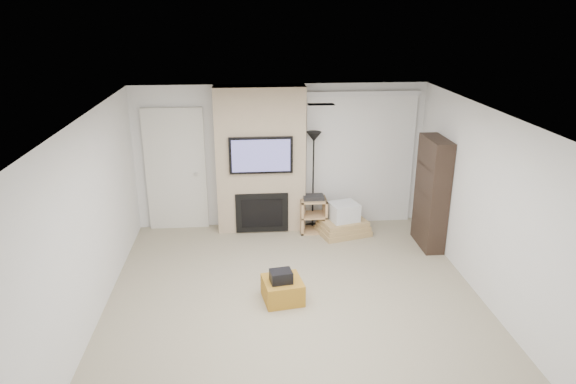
{
  "coord_description": "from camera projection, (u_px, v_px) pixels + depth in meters",
  "views": [
    {
      "loc": [
        -0.61,
        -5.82,
        3.7
      ],
      "look_at": [
        0.0,
        1.2,
        1.15
      ],
      "focal_mm": 32.0,
      "sensor_mm": 36.0,
      "label": 1
    }
  ],
  "objects": [
    {
      "name": "wall_left",
      "position": [
        89.0,
        224.0,
        6.13
      ],
      "size": [
        0.0,
        5.5,
        2.5
      ],
      "primitive_type": "cube",
      "rotation": [
        1.57,
        0.0,
        1.57
      ],
      "color": "white",
      "rests_on": "ground"
    },
    {
      "name": "fireplace_wall",
      "position": [
        261.0,
        161.0,
        8.69
      ],
      "size": [
        1.5,
        0.47,
        2.5
      ],
      "color": "tan",
      "rests_on": "floor"
    },
    {
      "name": "wall_back",
      "position": [
        280.0,
        156.0,
        8.91
      ],
      "size": [
        5.0,
        0.0,
        2.5
      ],
      "primitive_type": "cube",
      "rotation": [
        1.57,
        0.0,
        0.0
      ],
      "color": "white",
      "rests_on": "ground"
    },
    {
      "name": "floor",
      "position": [
        296.0,
        305.0,
        6.76
      ],
      "size": [
        5.0,
        5.5,
        0.0
      ],
      "primitive_type": "cube",
      "color": "tan",
      "rests_on": "ground"
    },
    {
      "name": "av_stand",
      "position": [
        313.0,
        213.0,
        8.87
      ],
      "size": [
        0.45,
        0.38,
        0.66
      ],
      "color": "tan",
      "rests_on": "floor"
    },
    {
      "name": "bookshelf",
      "position": [
        432.0,
        193.0,
        8.17
      ],
      "size": [
        0.3,
        0.8,
        1.8
      ],
      "color": "black",
      "rests_on": "floor"
    },
    {
      "name": "ottoman",
      "position": [
        283.0,
        290.0,
        6.82
      ],
      "size": [
        0.57,
        0.57,
        0.3
      ],
      "primitive_type": "cube",
      "rotation": [
        0.0,
        0.0,
        0.16
      ],
      "color": "#A87521",
      "rests_on": "floor"
    },
    {
      "name": "hvac_vent",
      "position": [
        321.0,
        105.0,
        6.69
      ],
      "size": [
        0.35,
        0.18,
        0.01
      ],
      "primitive_type": "cube",
      "color": "silver",
      "rests_on": "ceiling"
    },
    {
      "name": "entry_door",
      "position": [
        176.0,
        170.0,
        8.8
      ],
      "size": [
        1.02,
        0.11,
        2.14
      ],
      "color": "silver",
      "rests_on": "floor"
    },
    {
      "name": "vertical_blinds",
      "position": [
        360.0,
        154.0,
        8.97
      ],
      "size": [
        1.98,
        0.1,
        2.37
      ],
      "color": "silver",
      "rests_on": "floor"
    },
    {
      "name": "floor_lamp",
      "position": [
        314.0,
        153.0,
        8.68
      ],
      "size": [
        0.26,
        0.26,
        1.73
      ],
      "color": "black",
      "rests_on": "floor"
    },
    {
      "name": "wall_right",
      "position": [
        491.0,
        211.0,
        6.54
      ],
      "size": [
        0.0,
        5.5,
        2.5
      ],
      "primitive_type": "cube",
      "rotation": [
        1.57,
        0.0,
        1.57
      ],
      "color": "white",
      "rests_on": "ground"
    },
    {
      "name": "ceiling",
      "position": [
        297.0,
        117.0,
        5.91
      ],
      "size": [
        5.0,
        5.5,
        0.0
      ],
      "primitive_type": "cube",
      "color": "white",
      "rests_on": "wall_back"
    },
    {
      "name": "box_stack",
      "position": [
        343.0,
        222.0,
        8.82
      ],
      "size": [
        0.96,
        0.82,
        0.55
      ],
      "color": "tan",
      "rests_on": "floor"
    },
    {
      "name": "black_bag",
      "position": [
        281.0,
        276.0,
        6.7
      ],
      "size": [
        0.31,
        0.26,
        0.16
      ],
      "primitive_type": "cube",
      "rotation": [
        0.0,
        0.0,
        0.16
      ],
      "color": "black",
      "rests_on": "ottoman"
    },
    {
      "name": "wall_front",
      "position": [
        334.0,
        362.0,
        3.76
      ],
      "size": [
        5.0,
        0.0,
        2.5
      ],
      "primitive_type": "cube",
      "rotation": [
        1.57,
        0.0,
        0.0
      ],
      "color": "white",
      "rests_on": "ground"
    }
  ]
}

